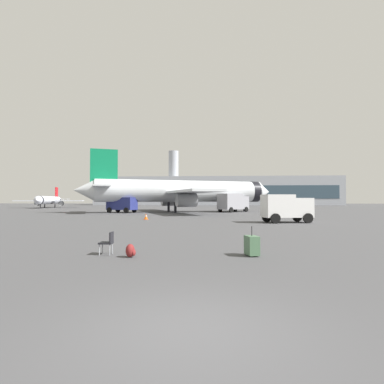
# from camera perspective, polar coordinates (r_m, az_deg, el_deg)

# --- Properties ---
(ground_plane) EXTENTS (400.00, 400.00, 0.00)m
(ground_plane) POSITION_cam_1_polar(r_m,az_deg,el_deg) (5.55, -0.38, -23.35)
(ground_plane) COLOR #424244
(airplane_at_gate) EXTENTS (34.40, 31.52, 10.50)m
(airplane_at_gate) POSITION_cam_1_polar(r_m,az_deg,el_deg) (56.38, -1.88, 0.12)
(airplane_at_gate) COLOR silver
(airplane_at_gate) RESTS_ON ground
(airplane_taxiing) EXTENTS (18.38, 20.23, 5.97)m
(airplane_taxiing) POSITION_cam_1_polar(r_m,az_deg,el_deg) (96.59, -24.21, -1.35)
(airplane_taxiing) COLOR silver
(airplane_taxiing) RESTS_ON ground
(service_truck) EXTENTS (5.27, 3.84, 2.90)m
(service_truck) POSITION_cam_1_polar(r_m,az_deg,el_deg) (54.33, -12.47, -1.94)
(service_truck) COLOR navy
(service_truck) RESTS_ON ground
(fuel_truck) EXTENTS (5.84, 6.03, 3.20)m
(fuel_truck) POSITION_cam_1_polar(r_m,az_deg,el_deg) (56.79, 7.33, -1.78)
(fuel_truck) COLOR gray
(fuel_truck) RESTS_ON ground
(cargo_van) EXTENTS (4.71, 3.08, 2.60)m
(cargo_van) POSITION_cam_1_polar(r_m,az_deg,el_deg) (30.87, 16.45, -2.58)
(cargo_van) COLOR white
(cargo_van) RESTS_ON ground
(safety_cone_near) EXTENTS (0.44, 0.44, 0.69)m
(safety_cone_near) POSITION_cam_1_polar(r_m,az_deg,el_deg) (59.77, 5.23, -3.14)
(safety_cone_near) COLOR #F2590C
(safety_cone_near) RESTS_ON ground
(safety_cone_mid) EXTENTS (0.44, 0.44, 0.84)m
(safety_cone_mid) POSITION_cam_1_polar(r_m,az_deg,el_deg) (54.01, 13.28, -3.21)
(safety_cone_mid) COLOR #F2590C
(safety_cone_mid) RESTS_ON ground
(safety_cone_far) EXTENTS (0.44, 0.44, 0.65)m
(safety_cone_far) POSITION_cam_1_polar(r_m,az_deg,el_deg) (34.86, -8.23, -4.35)
(safety_cone_far) COLOR #F2590C
(safety_cone_far) RESTS_ON ground
(rolling_suitcase) EXTENTS (0.55, 0.72, 1.10)m
(rolling_suitcase) POSITION_cam_1_polar(r_m,az_deg,el_deg) (12.22, 10.64, -9.35)
(rolling_suitcase) COLOR #476B4C
(rolling_suitcase) RESTS_ON ground
(traveller_backpack) EXTENTS (0.36, 0.40, 0.48)m
(traveller_backpack) POSITION_cam_1_polar(r_m,az_deg,el_deg) (11.97, -10.92, -10.28)
(traveller_backpack) COLOR maroon
(traveller_backpack) RESTS_ON ground
(gate_chair) EXTENTS (0.50, 0.50, 0.86)m
(gate_chair) POSITION_cam_1_polar(r_m,az_deg,el_deg) (12.70, -14.78, -8.54)
(gate_chair) COLOR black
(gate_chair) RESTS_ON ground
(terminal_building) EXTENTS (106.18, 16.53, 24.31)m
(terminal_building) POSITION_cam_1_polar(r_m,az_deg,el_deg) (142.56, 4.21, 0.20)
(terminal_building) COLOR #9EA3AD
(terminal_building) RESTS_ON ground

